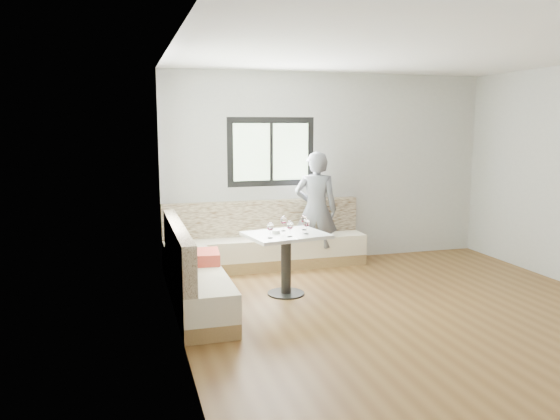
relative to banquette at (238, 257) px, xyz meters
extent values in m
cube|color=brown|center=(1.59, -1.63, -0.33)|extent=(5.00, 5.00, 0.01)
cube|color=white|center=(1.59, -1.63, 2.47)|extent=(5.00, 5.00, 0.01)
cube|color=#B7B7B2|center=(1.59, 0.87, 1.07)|extent=(5.00, 0.01, 2.80)
cube|color=#B7B7B2|center=(-0.91, -1.63, 1.07)|extent=(0.01, 5.00, 2.80)
cube|color=black|center=(0.69, 0.86, 1.32)|extent=(1.30, 0.02, 1.00)
cube|color=black|center=(-0.90, -0.73, 1.32)|extent=(0.02, 1.30, 1.00)
cube|color=#9A7646|center=(0.54, 0.60, -0.25)|extent=(2.90, 0.55, 0.16)
cube|color=beige|center=(0.54, 0.60, -0.03)|extent=(2.90, 0.55, 0.29)
cube|color=beige|center=(0.54, 0.80, 0.37)|extent=(2.90, 0.14, 0.50)
cube|color=#9A7646|center=(-0.63, -0.80, -0.25)|extent=(0.55, 2.25, 0.16)
cube|color=beige|center=(-0.63, -0.80, -0.03)|extent=(0.55, 2.25, 0.29)
cube|color=beige|center=(-0.84, -0.80, 0.37)|extent=(0.14, 2.25, 0.50)
cube|color=#BD3E31|center=(-0.58, -0.61, 0.19)|extent=(0.50, 0.50, 0.14)
cylinder|color=black|center=(0.46, -0.68, -0.32)|extent=(0.45, 0.45, 0.02)
cylinder|color=black|center=(0.46, -0.68, 0.02)|extent=(0.12, 0.12, 0.72)
cube|color=silver|center=(0.46, -0.68, 0.40)|extent=(1.04, 0.88, 0.04)
imported|color=slate|center=(1.25, 0.47, 0.50)|extent=(0.71, 0.58, 1.67)
cylinder|color=white|center=(0.34, -0.63, 0.44)|extent=(0.09, 0.09, 0.04)
sphere|color=black|center=(0.36, -0.62, 0.45)|extent=(0.02, 0.02, 0.02)
sphere|color=black|center=(0.33, -0.63, 0.45)|extent=(0.02, 0.02, 0.02)
sphere|color=black|center=(0.35, -0.65, 0.45)|extent=(0.02, 0.02, 0.02)
cylinder|color=white|center=(0.21, -0.89, 0.43)|extent=(0.06, 0.06, 0.01)
cylinder|color=white|center=(0.21, -0.89, 0.47)|extent=(0.01, 0.01, 0.08)
ellipsoid|color=white|center=(0.21, -0.89, 0.56)|extent=(0.08, 0.08, 0.10)
cylinder|color=#510315|center=(0.21, -0.89, 0.54)|extent=(0.06, 0.06, 0.02)
cylinder|color=white|center=(0.45, -0.87, 0.43)|extent=(0.06, 0.06, 0.01)
cylinder|color=white|center=(0.45, -0.87, 0.47)|extent=(0.01, 0.01, 0.08)
ellipsoid|color=white|center=(0.45, -0.87, 0.56)|extent=(0.08, 0.08, 0.10)
cylinder|color=#510315|center=(0.45, -0.87, 0.54)|extent=(0.06, 0.06, 0.02)
cylinder|color=white|center=(0.68, -0.77, 0.43)|extent=(0.06, 0.06, 0.01)
cylinder|color=white|center=(0.68, -0.77, 0.47)|extent=(0.01, 0.01, 0.08)
ellipsoid|color=white|center=(0.68, -0.77, 0.56)|extent=(0.08, 0.08, 0.10)
cylinder|color=#510315|center=(0.68, -0.77, 0.54)|extent=(0.06, 0.06, 0.02)
cylinder|color=white|center=(0.47, -0.53, 0.43)|extent=(0.06, 0.06, 0.01)
cylinder|color=white|center=(0.47, -0.53, 0.47)|extent=(0.01, 0.01, 0.08)
ellipsoid|color=white|center=(0.47, -0.53, 0.56)|extent=(0.08, 0.08, 0.10)
cylinder|color=#510315|center=(0.47, -0.53, 0.54)|extent=(0.06, 0.06, 0.02)
cylinder|color=white|center=(0.73, -0.53, 0.43)|extent=(0.06, 0.06, 0.01)
cylinder|color=white|center=(0.73, -0.53, 0.47)|extent=(0.01, 0.01, 0.08)
ellipsoid|color=white|center=(0.73, -0.53, 0.56)|extent=(0.08, 0.08, 0.10)
cylinder|color=#510315|center=(0.73, -0.53, 0.54)|extent=(0.06, 0.06, 0.02)
camera|label=1|loc=(-1.39, -6.81, 1.72)|focal=35.00mm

